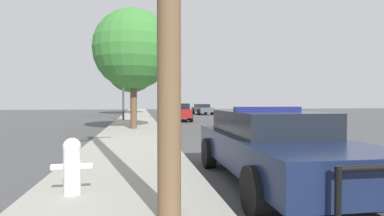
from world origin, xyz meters
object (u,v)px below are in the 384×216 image
(police_car, at_px, (271,144))
(tree_sidewalk_near, at_px, (133,49))
(car_background_oncoming, at_px, (202,109))
(tree_sidewalk_far, at_px, (131,67))
(traffic_light, at_px, (143,76))
(fire_hydrant, at_px, (72,164))
(car_background_midblock, at_px, (179,112))

(police_car, distance_m, tree_sidewalk_near, 11.84)
(car_background_oncoming, xyz_separation_m, tree_sidewalk_far, (-8.41, 1.93, 5.08))
(traffic_light, xyz_separation_m, tree_sidewalk_near, (-0.63, -7.54, 0.78))
(tree_sidewalk_far, bearing_deg, tree_sidewalk_near, -88.35)
(fire_hydrant, relative_size, car_background_midblock, 0.20)
(fire_hydrant, distance_m, traffic_light, 19.26)
(police_car, bearing_deg, tree_sidewalk_near, -74.18)
(car_background_oncoming, bearing_deg, fire_hydrant, 70.09)
(traffic_light, bearing_deg, tree_sidewalk_far, 95.29)
(traffic_light, relative_size, tree_sidewalk_near, 0.76)
(fire_hydrant, relative_size, tree_sidewalk_near, 0.14)
(traffic_light, relative_size, car_background_midblock, 1.10)
(car_background_midblock, height_order, car_background_oncoming, car_background_midblock)
(car_background_oncoming, bearing_deg, traffic_light, 53.65)
(car_background_oncoming, bearing_deg, tree_sidewalk_far, -17.06)
(fire_hydrant, distance_m, tree_sidewalk_far, 32.72)
(car_background_oncoming, bearing_deg, tree_sidewalk_near, 63.43)
(fire_hydrant, xyz_separation_m, traffic_light, (1.39, 18.97, 2.99))
(fire_hydrant, bearing_deg, tree_sidewalk_far, 89.73)
(traffic_light, xyz_separation_m, tree_sidewalk_far, (-1.23, 13.34, 2.18))
(tree_sidewalk_far, bearing_deg, police_car, -83.88)
(fire_hydrant, bearing_deg, car_background_oncoming, 74.25)
(police_car, xyz_separation_m, tree_sidewalk_near, (-2.81, 10.93, 3.61))
(police_car, relative_size, car_background_oncoming, 1.18)
(car_background_midblock, height_order, tree_sidewalk_far, tree_sidewalk_far)
(traffic_light, bearing_deg, car_background_oncoming, 57.82)
(car_background_oncoming, bearing_deg, car_background_midblock, 65.03)
(traffic_light, bearing_deg, police_car, -83.28)
(police_car, distance_m, fire_hydrant, 3.60)
(car_background_midblock, bearing_deg, traffic_light, -174.88)
(car_background_midblock, bearing_deg, tree_sidewalk_near, -110.15)
(police_car, xyz_separation_m, car_background_oncoming, (5.00, 29.87, -0.06))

